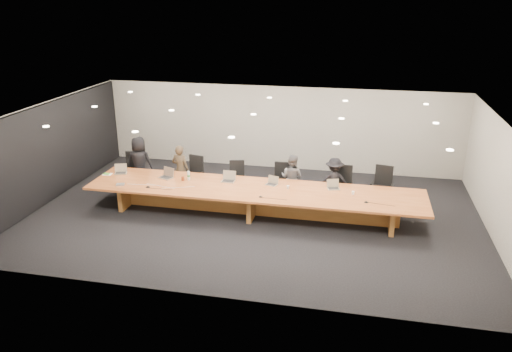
{
  "coord_description": "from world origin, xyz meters",
  "views": [
    {
      "loc": [
        2.63,
        -12.08,
        5.63
      ],
      "look_at": [
        0.0,
        0.3,
        1.0
      ],
      "focal_mm": 35.0,
      "sensor_mm": 36.0,
      "label": 1
    }
  ],
  "objects_px": {
    "laptop_c": "(228,177)",
    "mic_left": "(148,187)",
    "chair_right": "(343,185)",
    "laptop_e": "(334,185)",
    "chair_left": "(193,175)",
    "mic_right": "(366,202)",
    "chair_mid_left": "(237,179)",
    "mic_center": "(261,196)",
    "conference_table": "(254,197)",
    "laptop_a": "(120,169)",
    "person_c": "(292,178)",
    "amber_mug": "(183,179)",
    "chair_mid_right": "(281,181)",
    "paper_cup_near": "(288,187)",
    "av_box": "(120,184)",
    "chair_far_left": "(131,170)",
    "water_bottle": "(189,176)",
    "paper_cup_far": "(353,193)",
    "person_d": "(334,181)",
    "person_b": "(180,169)",
    "chair_far_right": "(382,187)",
    "laptop_d": "(271,181)",
    "person_a": "(140,163)",
    "laptop_b": "(165,173)"
  },
  "relations": [
    {
      "from": "laptop_c",
      "to": "mic_left",
      "type": "height_order",
      "value": "laptop_c"
    },
    {
      "from": "chair_right",
      "to": "laptop_e",
      "type": "xyz_separation_m",
      "value": [
        -0.22,
        -0.88,
        0.32
      ]
    },
    {
      "from": "chair_left",
      "to": "mic_right",
      "type": "relative_size",
      "value": 9.88
    },
    {
      "from": "chair_mid_left",
      "to": "mic_center",
      "type": "height_order",
      "value": "chair_mid_left"
    },
    {
      "from": "conference_table",
      "to": "laptop_e",
      "type": "height_order",
      "value": "laptop_e"
    },
    {
      "from": "conference_table",
      "to": "chair_left",
      "type": "height_order",
      "value": "chair_left"
    },
    {
      "from": "chair_right",
      "to": "laptop_a",
      "type": "relative_size",
      "value": 3.23
    },
    {
      "from": "person_c",
      "to": "chair_right",
      "type": "bearing_deg",
      "value": -157.75
    },
    {
      "from": "amber_mug",
      "to": "chair_mid_left",
      "type": "bearing_deg",
      "value": 38.43
    },
    {
      "from": "chair_mid_right",
      "to": "chair_right",
      "type": "distance_m",
      "value": 1.77
    },
    {
      "from": "person_c",
      "to": "paper_cup_near",
      "type": "bearing_deg",
      "value": 110.58
    },
    {
      "from": "mic_right",
      "to": "av_box",
      "type": "bearing_deg",
      "value": -178.57
    },
    {
      "from": "person_c",
      "to": "chair_far_left",
      "type": "bearing_deg",
      "value": 17.75
    },
    {
      "from": "laptop_a",
      "to": "water_bottle",
      "type": "height_order",
      "value": "laptop_a"
    },
    {
      "from": "person_c",
      "to": "av_box",
      "type": "xyz_separation_m",
      "value": [
        -4.46,
        -1.69,
        0.08
      ]
    },
    {
      "from": "paper_cup_far",
      "to": "person_d",
      "type": "bearing_deg",
      "value": 117.86
    },
    {
      "from": "mic_left",
      "to": "person_b",
      "type": "bearing_deg",
      "value": 78.55
    },
    {
      "from": "chair_mid_right",
      "to": "mic_center",
      "type": "bearing_deg",
      "value": -99.55
    },
    {
      "from": "water_bottle",
      "to": "paper_cup_far",
      "type": "xyz_separation_m",
      "value": [
        4.52,
        -0.14,
        -0.08
      ]
    },
    {
      "from": "person_d",
      "to": "laptop_c",
      "type": "xyz_separation_m",
      "value": [
        -2.86,
        -0.81,
        0.21
      ]
    },
    {
      "from": "chair_right",
      "to": "paper_cup_near",
      "type": "height_order",
      "value": "chair_right"
    },
    {
      "from": "chair_left",
      "to": "chair_far_right",
      "type": "distance_m",
      "value": 5.49
    },
    {
      "from": "chair_far_right",
      "to": "person_c",
      "type": "distance_m",
      "value": 2.52
    },
    {
      "from": "laptop_a",
      "to": "paper_cup_near",
      "type": "xyz_separation_m",
      "value": [
        4.91,
        -0.17,
        -0.09
      ]
    },
    {
      "from": "laptop_d",
      "to": "mic_center",
      "type": "relative_size",
      "value": 2.93
    },
    {
      "from": "person_a",
      "to": "laptop_e",
      "type": "xyz_separation_m",
      "value": [
        5.9,
        -0.8,
        0.06
      ]
    },
    {
      "from": "laptop_b",
      "to": "chair_far_right",
      "type": "bearing_deg",
      "value": 31.11
    },
    {
      "from": "laptop_b",
      "to": "mic_center",
      "type": "distance_m",
      "value": 3.01
    },
    {
      "from": "chair_far_right",
      "to": "chair_mid_left",
      "type": "bearing_deg",
      "value": -168.36
    },
    {
      "from": "laptop_c",
      "to": "paper_cup_near",
      "type": "bearing_deg",
      "value": -4.73
    },
    {
      "from": "person_a",
      "to": "paper_cup_near",
      "type": "bearing_deg",
      "value": 165.65
    },
    {
      "from": "laptop_d",
      "to": "water_bottle",
      "type": "bearing_deg",
      "value": -160.37
    },
    {
      "from": "av_box",
      "to": "paper_cup_near",
      "type": "bearing_deg",
      "value": -8.77
    },
    {
      "from": "conference_table",
      "to": "paper_cup_near",
      "type": "bearing_deg",
      "value": 11.96
    },
    {
      "from": "chair_far_right",
      "to": "paper_cup_far",
      "type": "distance_m",
      "value": 1.41
    },
    {
      "from": "chair_far_left",
      "to": "mic_left",
      "type": "height_order",
      "value": "chair_far_left"
    },
    {
      "from": "person_b",
      "to": "mic_left",
      "type": "height_order",
      "value": "person_b"
    },
    {
      "from": "laptop_d",
      "to": "conference_table",
      "type": "bearing_deg",
      "value": -121.31
    },
    {
      "from": "chair_right",
      "to": "laptop_c",
      "type": "xyz_separation_m",
      "value": [
        -3.11,
        -0.92,
        0.34
      ]
    },
    {
      "from": "mic_right",
      "to": "conference_table",
      "type": "bearing_deg",
      "value": 173.57
    },
    {
      "from": "chair_mid_right",
      "to": "person_d",
      "type": "distance_m",
      "value": 1.53
    },
    {
      "from": "conference_table",
      "to": "chair_mid_right",
      "type": "relative_size",
      "value": 8.43
    },
    {
      "from": "chair_mid_right",
      "to": "laptop_b",
      "type": "xyz_separation_m",
      "value": [
        -3.13,
        -1.01,
        0.36
      ]
    },
    {
      "from": "conference_table",
      "to": "chair_right",
      "type": "distance_m",
      "value": 2.64
    },
    {
      "from": "person_d",
      "to": "laptop_d",
      "type": "relative_size",
      "value": 4.48
    },
    {
      "from": "laptop_e",
      "to": "paper_cup_near",
      "type": "relative_size",
      "value": 3.8
    },
    {
      "from": "chair_mid_right",
      "to": "paper_cup_near",
      "type": "bearing_deg",
      "value": -74.09
    },
    {
      "from": "chair_right",
      "to": "person_a",
      "type": "height_order",
      "value": "person_a"
    },
    {
      "from": "conference_table",
      "to": "person_c",
      "type": "relative_size",
      "value": 6.52
    },
    {
      "from": "paper_cup_near",
      "to": "mic_right",
      "type": "distance_m",
      "value": 2.12
    }
  ]
}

